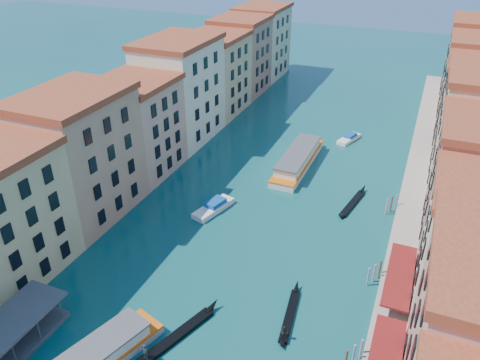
# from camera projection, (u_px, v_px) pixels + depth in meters

# --- Properties ---
(left_bank_palazzos) EXTENTS (12.80, 128.40, 21.00)m
(left_bank_palazzos) POSITION_uv_depth(u_px,v_px,m) (165.00, 104.00, 91.43)
(left_bank_palazzos) COLOR #CBB28F
(left_bank_palazzos) RESTS_ON ground
(right_bank_palazzos) EXTENTS (12.80, 128.40, 21.00)m
(right_bank_palazzos) POSITION_uv_depth(u_px,v_px,m) (477.00, 152.00, 72.93)
(right_bank_palazzos) COLOR maroon
(right_bank_palazzos) RESTS_ON ground
(quay) EXTENTS (4.00, 140.00, 1.00)m
(quay) POSITION_uv_depth(u_px,v_px,m) (413.00, 192.00, 80.17)
(quay) COLOR #AD9F8B
(quay) RESTS_ON ground
(mooring_poles_right) EXTENTS (1.44, 54.24, 3.20)m
(mooring_poles_right) POSITION_uv_depth(u_px,v_px,m) (358.00, 336.00, 51.70)
(mooring_poles_right) COLOR brown
(mooring_poles_right) RESTS_ON ground
(vaporetto_far) EXTENTS (4.84, 20.56, 3.05)m
(vaporetto_far) POSITION_uv_depth(u_px,v_px,m) (298.00, 159.00, 89.04)
(vaporetto_far) COLOR silver
(vaporetto_far) RESTS_ON ground
(gondola_fore) EXTENTS (5.51, 13.17, 2.72)m
(gondola_fore) POSITION_uv_depth(u_px,v_px,m) (177.00, 335.00, 53.00)
(gondola_fore) COLOR black
(gondola_fore) RESTS_ON ground
(gondola_right) EXTENTS (2.17, 11.31, 2.26)m
(gondola_right) POSITION_uv_depth(u_px,v_px,m) (289.00, 315.00, 55.57)
(gondola_right) COLOR black
(gondola_right) RESTS_ON ground
(gondola_far) EXTENTS (3.04, 11.73, 1.67)m
(gondola_far) POSITION_uv_depth(u_px,v_px,m) (353.00, 202.00, 77.64)
(gondola_far) COLOR black
(gondola_far) RESTS_ON ground
(motorboat_mid) EXTENTS (4.48, 8.28, 1.64)m
(motorboat_mid) POSITION_uv_depth(u_px,v_px,m) (214.00, 207.00, 75.86)
(motorboat_mid) COLOR white
(motorboat_mid) RESTS_ON ground
(motorboat_far) EXTENTS (4.14, 7.03, 1.39)m
(motorboat_far) POSITION_uv_depth(u_px,v_px,m) (349.00, 138.00, 99.50)
(motorboat_far) COLOR white
(motorboat_far) RESTS_ON ground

